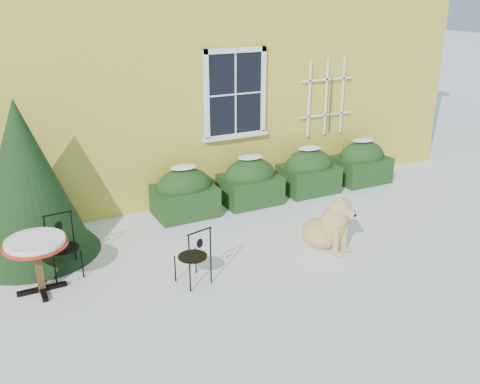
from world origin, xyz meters
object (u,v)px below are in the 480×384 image
evergreen_shrub (27,194)px  bistro_table (36,248)px  dog (329,227)px  patio_chair_near (194,256)px  patio_chair_far (63,246)px

evergreen_shrub → bistro_table: bearing=-93.3°
bistro_table → dog: dog is taller
bistro_table → dog: size_ratio=0.80×
evergreen_shrub → patio_chair_near: evergreen_shrub is taller
dog → patio_chair_far: bearing=147.1°
patio_chair_near → patio_chair_far: 1.84m
patio_chair_near → bistro_table: bearing=-35.0°
bistro_table → patio_chair_far: size_ratio=0.93×
evergreen_shrub → dog: size_ratio=2.32×
evergreen_shrub → patio_chair_far: 1.06m
evergreen_shrub → patio_chair_near: (1.81, -1.93, -0.53)m
dog → bistro_table: bearing=152.6°
patio_chair_far → evergreen_shrub: bearing=106.1°
evergreen_shrub → patio_chair_far: evergreen_shrub is taller
bistro_table → dog: (4.11, -0.70, -0.26)m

